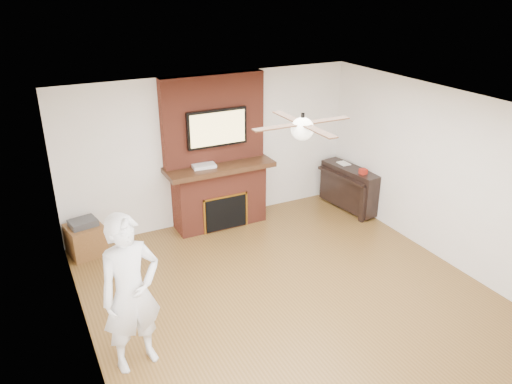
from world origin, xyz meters
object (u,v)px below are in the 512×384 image
fireplace (217,168)px  person (131,293)px  side_table (85,238)px  piano (350,187)px

fireplace → person: fireplace is taller
side_table → piano: bearing=-16.7°
side_table → person: bearing=-98.5°
fireplace → person: size_ratio=1.40×
fireplace → side_table: fireplace is taller
fireplace → side_table: size_ratio=4.34×
fireplace → person: bearing=-127.8°
piano → fireplace: bearing=159.4°
fireplace → side_table: bearing=-178.3°
fireplace → piano: 2.44m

